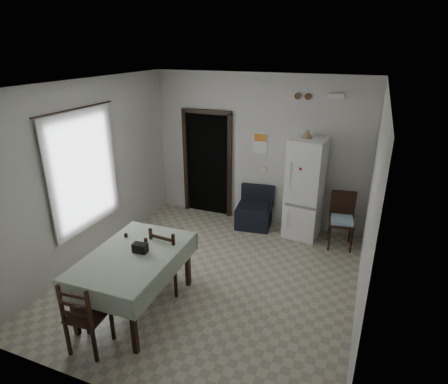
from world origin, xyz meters
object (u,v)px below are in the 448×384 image
at_px(dining_chair_far_right, 171,257).
at_px(dining_table, 136,281).
at_px(dining_chair_near_head, 88,314).
at_px(dining_chair_far_left, 145,258).
at_px(navy_seat, 254,208).
at_px(corner_chair, 342,221).
at_px(fridge, 305,189).

bearing_deg(dining_chair_far_right, dining_table, 75.20).
height_order(dining_chair_far_right, dining_chair_near_head, dining_chair_far_right).
relative_size(dining_chair_far_left, dining_chair_near_head, 0.94).
distance_m(dining_chair_far_left, dining_chair_near_head, 1.31).
distance_m(navy_seat, dining_chair_far_left, 2.60).
height_order(dining_table, dining_chair_near_head, dining_chair_near_head).
relative_size(corner_chair, dining_chair_near_head, 1.02).
bearing_deg(dining_table, dining_chair_far_left, 107.52).
relative_size(fridge, dining_chair_near_head, 1.91).
height_order(navy_seat, corner_chair, corner_chair).
relative_size(fridge, corner_chair, 1.88).
distance_m(dining_table, dining_chair_far_left, 0.52).
height_order(corner_chair, dining_chair_far_right, dining_chair_far_right).
xyz_separation_m(dining_table, dining_chair_near_head, (-0.10, -0.81, 0.06)).
xyz_separation_m(fridge, dining_chair_far_right, (-1.47, -2.34, -0.42)).
bearing_deg(navy_seat, corner_chair, -13.61).
height_order(dining_table, dining_chair_far_left, dining_chair_far_left).
bearing_deg(fridge, dining_chair_far_left, -121.42).
distance_m(dining_chair_far_right, dining_chair_near_head, 1.44).
relative_size(navy_seat, dining_chair_near_head, 0.82).
bearing_deg(corner_chair, dining_chair_far_right, -143.25).
distance_m(navy_seat, dining_table, 3.02).
relative_size(navy_seat, dining_table, 0.49).
bearing_deg(dining_table, corner_chair, 47.70).
height_order(navy_seat, dining_chair_near_head, dining_chair_near_head).
bearing_deg(dining_table, fridge, 59.00).
distance_m(fridge, corner_chair, 0.85).
height_order(dining_chair_far_left, dining_chair_far_right, dining_chair_far_right).
xyz_separation_m(navy_seat, dining_chair_far_right, (-0.52, -2.34, 0.11)).
bearing_deg(dining_chair_near_head, fridge, -120.50).
height_order(navy_seat, dining_chair_far_left, dining_chair_far_left).
distance_m(fridge, dining_chair_far_left, 3.09).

